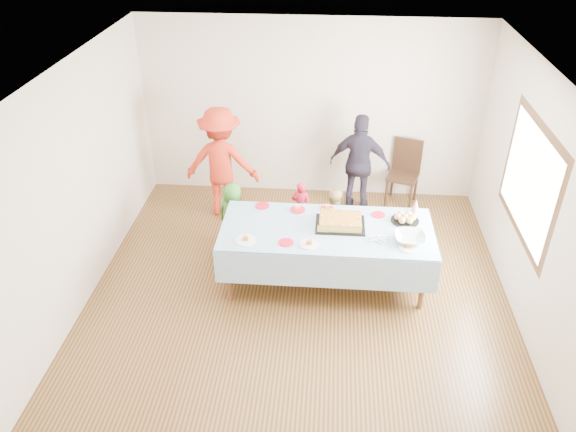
% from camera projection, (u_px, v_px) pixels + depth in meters
% --- Properties ---
extents(ground, '(5.00, 5.00, 0.00)m').
position_uv_depth(ground, '(299.00, 289.00, 6.87)').
color(ground, '#4A2B15').
rests_on(ground, ground).
extents(room_walls, '(5.04, 5.04, 2.72)m').
position_uv_depth(room_walls, '(306.00, 158.00, 5.94)').
color(room_walls, beige).
rests_on(room_walls, ground).
extents(party_table, '(2.50, 1.10, 0.78)m').
position_uv_depth(party_table, '(327.00, 232.00, 6.62)').
color(party_table, brown).
rests_on(party_table, ground).
extents(birthday_cake, '(0.58, 0.45, 0.10)m').
position_uv_depth(birthday_cake, '(340.00, 222.00, 6.63)').
color(birthday_cake, black).
rests_on(birthday_cake, party_table).
extents(rolls_tray, '(0.34, 0.34, 0.10)m').
position_uv_depth(rolls_tray, '(405.00, 218.00, 6.71)').
color(rolls_tray, black).
rests_on(rolls_tray, party_table).
extents(punch_bowl, '(0.36, 0.36, 0.09)m').
position_uv_depth(punch_bowl, '(410.00, 238.00, 6.34)').
color(punch_bowl, silver).
rests_on(punch_bowl, party_table).
extents(party_hat, '(0.10, 0.10, 0.18)m').
position_uv_depth(party_hat, '(416.00, 206.00, 6.86)').
color(party_hat, silver).
rests_on(party_hat, party_table).
extents(fork_pile, '(0.24, 0.18, 0.07)m').
position_uv_depth(fork_pile, '(380.00, 238.00, 6.36)').
color(fork_pile, white).
rests_on(fork_pile, party_table).
extents(plate_red_far_a, '(0.18, 0.18, 0.01)m').
position_uv_depth(plate_red_far_a, '(262.00, 206.00, 7.03)').
color(plate_red_far_a, red).
rests_on(plate_red_far_a, party_table).
extents(plate_red_far_b, '(0.19, 0.19, 0.01)m').
position_uv_depth(plate_red_far_b, '(298.00, 210.00, 6.94)').
color(plate_red_far_b, red).
rests_on(plate_red_far_b, party_table).
extents(plate_red_far_c, '(0.17, 0.17, 0.01)m').
position_uv_depth(plate_red_far_c, '(327.00, 208.00, 6.97)').
color(plate_red_far_c, red).
rests_on(plate_red_far_c, party_table).
extents(plate_red_far_d, '(0.16, 0.16, 0.01)m').
position_uv_depth(plate_red_far_d, '(378.00, 215.00, 6.84)').
color(plate_red_far_d, red).
rests_on(plate_red_far_d, party_table).
extents(plate_red_near, '(0.17, 0.17, 0.01)m').
position_uv_depth(plate_red_near, '(286.00, 242.00, 6.34)').
color(plate_red_near, red).
rests_on(plate_red_near, party_table).
extents(plate_white_left, '(0.24, 0.24, 0.01)m').
position_uv_depth(plate_white_left, '(246.00, 240.00, 6.37)').
color(plate_white_left, white).
rests_on(plate_white_left, party_table).
extents(plate_white_mid, '(0.22, 0.22, 0.01)m').
position_uv_depth(plate_white_mid, '(309.00, 244.00, 6.31)').
color(plate_white_mid, white).
rests_on(plate_white_mid, party_table).
extents(plate_white_right, '(0.21, 0.21, 0.01)m').
position_uv_depth(plate_white_right, '(408.00, 248.00, 6.25)').
color(plate_white_right, white).
rests_on(plate_white_right, party_table).
extents(dining_chair, '(0.54, 0.54, 0.99)m').
position_uv_depth(dining_chair, '(405.00, 169.00, 8.41)').
color(dining_chair, black).
rests_on(dining_chair, ground).
extents(toddler_left, '(0.31, 0.23, 0.76)m').
position_uv_depth(toddler_left, '(301.00, 207.00, 7.80)').
color(toddler_left, red).
rests_on(toddler_left, ground).
extents(toddler_mid, '(0.52, 0.42, 0.93)m').
position_uv_depth(toddler_mid, '(234.00, 215.00, 7.45)').
color(toddler_mid, '#377828').
rests_on(toddler_mid, ground).
extents(toddler_right, '(0.48, 0.40, 0.90)m').
position_uv_depth(toddler_right, '(332.00, 220.00, 7.37)').
color(toddler_right, tan).
rests_on(toddler_right, ground).
extents(adult_left, '(1.07, 0.62, 1.64)m').
position_uv_depth(adult_left, '(221.00, 162.00, 7.99)').
color(adult_left, red).
rests_on(adult_left, ground).
extents(adult_right, '(0.93, 0.54, 1.50)m').
position_uv_depth(adult_right, '(360.00, 164.00, 8.11)').
color(adult_right, '#292431').
rests_on(adult_right, ground).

